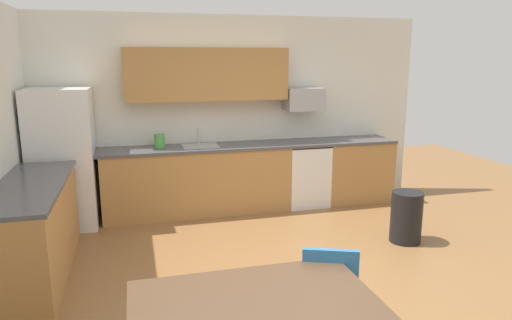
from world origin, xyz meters
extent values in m
plane|color=olive|center=(0.00, 0.00, 0.00)|extent=(12.00, 12.00, 0.00)
cube|color=silver|center=(0.00, 2.65, 1.35)|extent=(5.80, 0.10, 2.70)
cube|color=#AD7A42|center=(-0.48, 2.30, 0.45)|extent=(2.53, 0.60, 0.90)
cube|color=#AD7A42|center=(1.89, 2.30, 0.45)|extent=(1.02, 0.60, 0.90)
cube|color=#AD7A42|center=(-2.30, 0.80, 0.45)|extent=(0.60, 2.00, 0.90)
cube|color=#4C4C51|center=(0.00, 2.30, 0.92)|extent=(4.80, 0.64, 0.04)
cube|color=#4C4C51|center=(-2.30, 0.80, 0.92)|extent=(0.64, 2.00, 0.04)
cube|color=#AD7A42|center=(-0.30, 2.43, 1.90)|extent=(2.20, 0.34, 0.70)
cube|color=white|center=(-2.18, 2.22, 0.88)|extent=(0.76, 0.70, 1.75)
cube|color=white|center=(1.08, 2.30, 0.44)|extent=(0.60, 0.60, 0.88)
cube|color=black|center=(1.08, 2.30, 0.90)|extent=(0.60, 0.60, 0.03)
cube|color=#9EA0A5|center=(1.08, 2.40, 1.54)|extent=(0.54, 0.36, 0.32)
cube|color=#A5A8AD|center=(-0.44, 2.30, 0.88)|extent=(0.48, 0.40, 0.14)
cylinder|color=#B2B5BA|center=(-0.44, 2.48, 1.04)|extent=(0.02, 0.02, 0.24)
cube|color=brown|center=(-0.69, -1.57, 0.73)|extent=(1.40, 0.90, 0.06)
cylinder|color=brown|center=(-0.05, -1.18, 0.35)|extent=(0.05, 0.05, 0.70)
cube|color=#2D72B7|center=(-0.13, -1.35, 0.45)|extent=(0.52, 0.52, 0.05)
cube|color=#2D72B7|center=(-0.06, -1.19, 0.65)|extent=(0.37, 0.18, 0.40)
cylinder|color=black|center=(1.72, 0.63, 0.30)|extent=(0.36, 0.36, 0.60)
cylinder|color=#4CA54C|center=(-0.98, 2.35, 1.02)|extent=(0.14, 0.14, 0.20)
camera|label=1|loc=(-1.30, -3.85, 2.10)|focal=32.36mm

